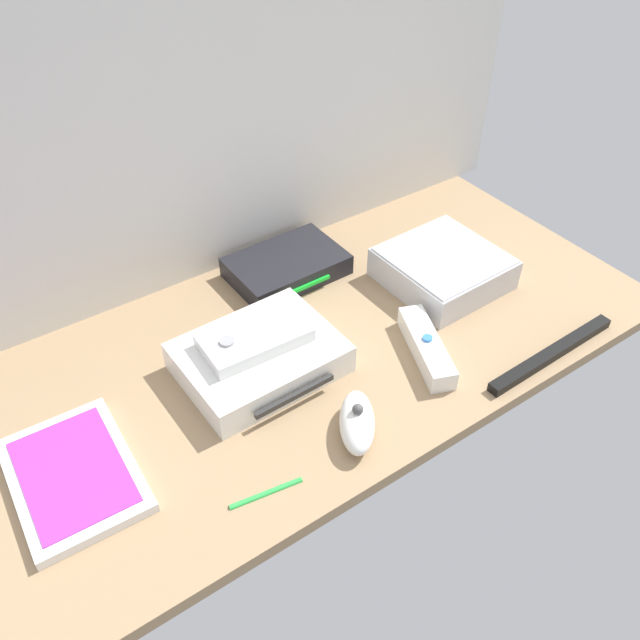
{
  "coord_description": "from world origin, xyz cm",
  "views": [
    {
      "loc": [
        -40.44,
        -58.52,
        66.28
      ],
      "look_at": [
        0.0,
        0.0,
        4.0
      ],
      "focal_mm": 37.64,
      "sensor_mm": 36.0,
      "label": 1
    }
  ],
  "objects": [
    {
      "name": "game_case",
      "position": [
        -37.45,
        -3.26,
        0.76
      ],
      "size": [
        14.29,
        19.49,
        1.56
      ],
      "rotation": [
        0.0,
        0.0,
        -0.04
      ],
      "color": "white",
      "rests_on": "ground_plane"
    },
    {
      "name": "network_router",
      "position": [
        4.59,
        16.11,
        1.7
      ],
      "size": [
        18.14,
        12.55,
        3.4
      ],
      "rotation": [
        0.0,
        0.0,
        0.01
      ],
      "color": "black",
      "rests_on": "ground_plane"
    },
    {
      "name": "stylus_pen",
      "position": [
        -19.92,
        -17.85,
        0.35
      ],
      "size": [
        9.0,
        2.11,
        0.7
      ],
      "primitive_type": "cylinder",
      "rotation": [
        0.0,
        1.57,
        2.98
      ],
      "color": "green",
      "rests_on": "ground_plane"
    },
    {
      "name": "sensor_bar",
      "position": [
        24.88,
        -21.36,
        0.7
      ],
      "size": [
        24.03,
        2.31,
        1.4
      ],
      "primitive_type": "cube",
      "rotation": [
        0.0,
        0.0,
        0.02
      ],
      "color": "black",
      "rests_on": "ground_plane"
    },
    {
      "name": "back_wall",
      "position": [
        0.0,
        24.6,
        32.0
      ],
      "size": [
        110.0,
        1.2,
        64.0
      ],
      "primitive_type": "cube",
      "color": "silver",
      "rests_on": "ground"
    },
    {
      "name": "remote_nunchuk",
      "position": [
        -5.86,
        -16.58,
        2.04
      ],
      "size": [
        9.37,
        10.7,
        5.1
      ],
      "rotation": [
        0.0,
        0.0,
        -0.62
      ],
      "color": "white",
      "rests_on": "ground_plane"
    },
    {
      "name": "ground_plane",
      "position": [
        0.0,
        0.0,
        -1.0
      ],
      "size": [
        100.0,
        48.0,
        2.0
      ],
      "primitive_type": "cube",
      "color": "#9E7F5B",
      "rests_on": "ground"
    },
    {
      "name": "mini_computer",
      "position": [
        24.01,
        0.51,
        2.64
      ],
      "size": [
        17.44,
        17.44,
        5.3
      ],
      "rotation": [
        0.0,
        0.0,
        0.03
      ],
      "color": "silver",
      "rests_on": "ground_plane"
    },
    {
      "name": "game_console",
      "position": [
        -10.07,
        -0.49,
        2.2
      ],
      "size": [
        21.33,
        16.84,
        4.4
      ],
      "rotation": [
        0.0,
        0.0,
        0.02
      ],
      "color": "white",
      "rests_on": "ground_plane"
    },
    {
      "name": "remote_classic_pad",
      "position": [
        -10.13,
        0.81,
        5.41
      ],
      "size": [
        14.71,
        8.57,
        2.4
      ],
      "rotation": [
        0.0,
        0.0,
        -0.04
      ],
      "color": "white",
      "rests_on": "game_console"
    },
    {
      "name": "remote_wand",
      "position": [
        10.62,
        -10.88,
        1.51
      ],
      "size": [
        8.84,
        15.08,
        3.4
      ],
      "rotation": [
        0.0,
        0.0,
        -0.38
      ],
      "color": "white",
      "rests_on": "ground_plane"
    }
  ]
}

